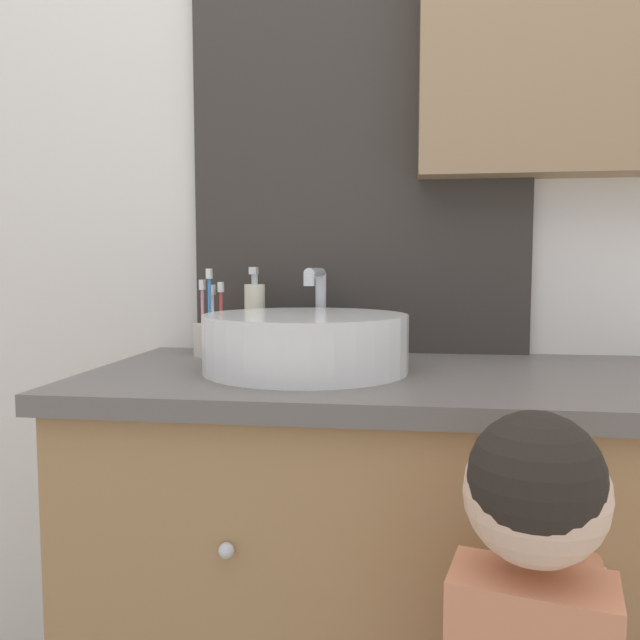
# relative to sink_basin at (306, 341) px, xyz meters

# --- Properties ---
(wall_back) EXTENTS (3.20, 0.18, 2.50)m
(wall_back) POSITION_rel_sink_basin_xyz_m (0.21, 0.31, 0.40)
(wall_back) COLOR silver
(wall_back) RESTS_ON ground_plane
(vanity_counter) EXTENTS (1.19, 0.58, 0.82)m
(vanity_counter) POSITION_rel_sink_basin_xyz_m (0.19, 0.01, -0.46)
(vanity_counter) COLOR #A37A4C
(vanity_counter) RESTS_ON ground_plane
(sink_basin) EXTENTS (0.38, 0.44, 0.19)m
(sink_basin) POSITION_rel_sink_basin_xyz_m (0.00, 0.00, 0.00)
(sink_basin) COLOR white
(sink_basin) RESTS_ON vanity_counter
(toothbrush_holder) EXTENTS (0.09, 0.09, 0.19)m
(toothbrush_holder) POSITION_rel_sink_basin_xyz_m (-0.24, 0.17, -0.01)
(toothbrush_holder) COLOR beige
(toothbrush_holder) RESTS_ON vanity_counter
(soap_dispenser) EXTENTS (0.05, 0.05, 0.20)m
(soap_dispenser) POSITION_rel_sink_basin_xyz_m (-0.15, 0.19, 0.03)
(soap_dispenser) COLOR beige
(soap_dispenser) RESTS_ON vanity_counter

